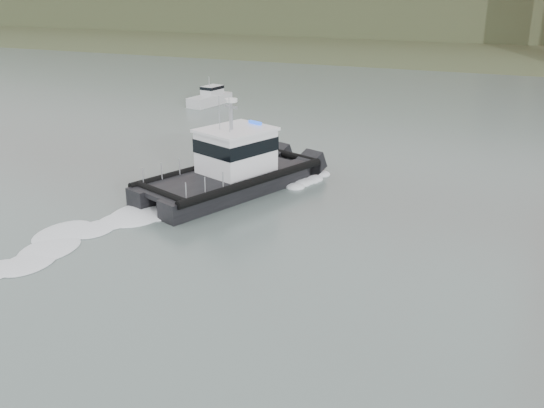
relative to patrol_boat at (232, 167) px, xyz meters
The scene contains 4 objects.
ground 14.76m from the patrol_boat, 70.01° to the right, with size 400.00×400.00×0.00m, color slate.
headlands 111.95m from the patrol_boat, 87.43° to the left, with size 500.00×105.36×27.12m.
patrol_boat is the anchor object (origin of this frame).
motorboat 27.30m from the patrol_boat, 121.34° to the left, with size 2.64×5.59×2.95m.
Camera 1 is at (10.89, -17.32, 11.98)m, focal length 40.00 mm.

